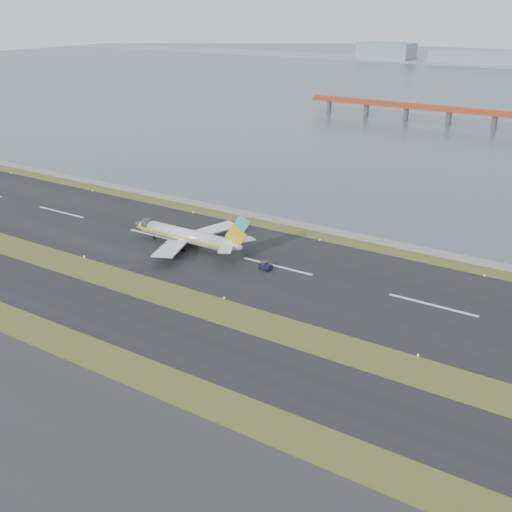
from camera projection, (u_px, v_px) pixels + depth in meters
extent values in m
plane|color=#3D4B1A|center=(204.00, 312.00, 137.36)|extent=(1000.00, 1000.00, 0.00)
cube|color=black|center=(167.00, 334.00, 128.05)|extent=(1000.00, 18.00, 0.10)
cube|color=black|center=(277.00, 266.00, 160.56)|extent=(1000.00, 45.00, 0.10)
cube|color=gray|center=(332.00, 231.00, 183.62)|extent=(1000.00, 2.50, 1.00)
cylinder|color=#4C4C51|center=(366.00, 111.00, 368.79)|extent=(2.80, 2.80, 7.00)
cube|color=#8D9EA7|center=(386.00, 51.00, 726.91)|extent=(60.00, 35.00, 18.00)
cube|color=#8D9EA7|center=(475.00, 57.00, 676.32)|extent=(90.00, 35.00, 14.00)
cylinder|color=white|center=(184.00, 235.00, 171.80)|extent=(28.00, 3.80, 3.80)
cone|color=white|center=(141.00, 225.00, 179.81)|extent=(3.20, 3.80, 3.80)
cone|color=white|center=(234.00, 246.00, 163.38)|extent=(5.00, 3.80, 3.80)
cube|color=yellow|center=(180.00, 237.00, 170.32)|extent=(31.00, 0.06, 0.45)
cube|color=yellow|center=(189.00, 233.00, 173.29)|extent=(31.00, 0.06, 0.45)
cube|color=white|center=(170.00, 249.00, 164.35)|extent=(11.31, 15.89, 1.66)
cube|color=white|center=(210.00, 230.00, 177.51)|extent=(11.31, 15.89, 1.66)
cylinder|color=#39383E|center=(171.00, 249.00, 167.61)|extent=(4.20, 2.10, 2.10)
cylinder|color=#39383E|center=(200.00, 236.00, 176.90)|extent=(4.20, 2.10, 2.10)
cube|color=yellow|center=(236.00, 236.00, 161.89)|extent=(6.80, 0.35, 6.85)
cube|color=#47B8CA|center=(242.00, 223.00, 159.55)|extent=(4.85, 0.37, 4.90)
cube|color=white|center=(226.00, 249.00, 160.10)|extent=(5.64, 6.80, 0.22)
cube|color=white|center=(243.00, 240.00, 165.98)|extent=(5.64, 6.80, 0.22)
cylinder|color=black|center=(154.00, 238.00, 178.58)|extent=(0.80, 0.28, 0.80)
cylinder|color=black|center=(182.00, 250.00, 169.96)|extent=(1.00, 0.38, 1.00)
cylinder|color=black|center=(196.00, 243.00, 174.29)|extent=(1.00, 0.38, 1.00)
cube|color=black|center=(266.00, 266.00, 158.34)|extent=(3.51, 2.38, 1.21)
cube|color=#39383E|center=(264.00, 263.00, 158.30)|extent=(1.67, 1.75, 0.71)
cylinder|color=black|center=(260.00, 268.00, 158.72)|extent=(0.75, 0.43, 0.71)
cylinder|color=black|center=(265.00, 266.00, 159.80)|extent=(0.75, 0.43, 0.71)
cylinder|color=black|center=(267.00, 271.00, 157.28)|extent=(0.75, 0.43, 0.71)
cylinder|color=black|center=(271.00, 269.00, 158.36)|extent=(0.75, 0.43, 0.71)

